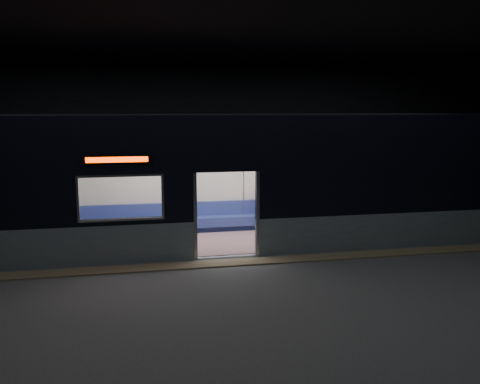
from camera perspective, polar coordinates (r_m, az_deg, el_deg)
name	(u,v)px	position (r m, az deg, el deg)	size (l,w,h in m)	color
station_floor	(235,271)	(11.19, -0.55, -8.88)	(24.00, 14.00, 0.01)	#47494C
station_envelope	(235,100)	(10.62, -0.58, 10.26)	(24.00, 14.00, 5.00)	black
tactile_strip	(231,263)	(11.70, -1.06, -7.96)	(22.80, 0.50, 0.03)	#8C7F59
metro_car	(217,173)	(13.23, -2.64, 2.19)	(18.00, 3.04, 3.35)	#85969F
passenger	(267,202)	(14.69, 3.05, -1.11)	(0.45, 0.75, 1.44)	black
handbag	(269,208)	(14.48, 3.23, -1.81)	(0.29, 0.24, 0.14)	black
transit_map	(307,178)	(15.25, 7.48, 1.55)	(0.89, 0.03, 0.58)	white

